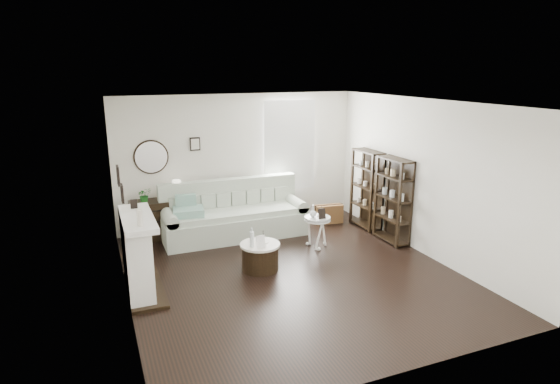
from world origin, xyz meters
name	(u,v)px	position (x,y,z in m)	size (l,w,h in m)	color
room	(273,147)	(0.73, 2.70, 1.60)	(5.50, 5.50, 5.50)	black
fireplace	(138,257)	(-2.32, 0.30, 0.54)	(0.50, 1.40, 1.84)	white
shelf_unit_far	(367,189)	(2.33, 1.55, 0.80)	(0.30, 0.80, 1.60)	black
shelf_unit_near	(393,200)	(2.33, 0.65, 0.80)	(0.30, 0.80, 1.60)	black
sofa	(234,218)	(-0.34, 2.09, 0.36)	(2.77, 0.96, 1.08)	#A7B39F
quilt	(188,212)	(-1.24, 1.95, 0.62)	(0.55, 0.45, 0.14)	#299867
suitcase	(329,214)	(1.74, 2.05, 0.20)	(0.59, 0.20, 0.39)	brown
dresser	(161,219)	(-1.67, 2.47, 0.38)	(1.14, 0.49, 0.76)	black
table_lamp	(177,189)	(-1.34, 2.47, 0.94)	(0.23, 0.23, 0.36)	beige
potted_plant	(144,195)	(-1.96, 2.42, 0.90)	(0.25, 0.22, 0.28)	#1B601C
drum_table	(260,256)	(-0.42, 0.35, 0.23)	(0.65, 0.65, 0.45)	black
pedestal_table	(318,219)	(0.89, 0.90, 0.53)	(0.48, 0.48, 0.58)	white
eiffel_drum	(263,237)	(-0.34, 0.40, 0.54)	(0.10, 0.10, 0.18)	black
bottle_drum	(252,237)	(-0.58, 0.28, 0.61)	(0.07, 0.07, 0.31)	silver
card_frame_drum	(261,242)	(-0.46, 0.19, 0.55)	(0.15, 0.01, 0.20)	white
eiffel_ped	(322,211)	(0.99, 0.93, 0.66)	(0.10, 0.10, 0.16)	black
flask_ped	(313,211)	(0.81, 0.92, 0.69)	(0.12, 0.12, 0.23)	silver
card_frame_ped	(322,214)	(0.91, 0.77, 0.67)	(0.14, 0.01, 0.19)	black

